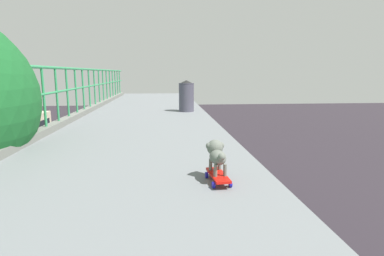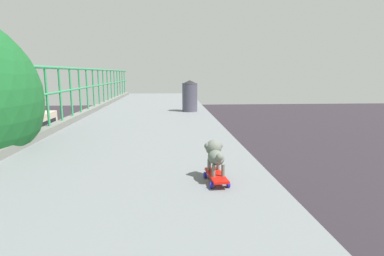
# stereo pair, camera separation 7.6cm
# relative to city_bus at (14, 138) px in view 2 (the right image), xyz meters

# --- Properties ---
(city_bus) EXTENTS (2.57, 10.17, 2.98)m
(city_bus) POSITION_rel_city_bus_xyz_m (0.00, 0.00, 0.00)
(city_bus) COLOR beige
(city_bus) RESTS_ON ground
(toy_skateboard) EXTENTS (0.22, 0.47, 0.09)m
(toy_skateboard) POSITION_rel_city_bus_xyz_m (11.28, -18.53, 3.38)
(toy_skateboard) COLOR red
(toy_skateboard) RESTS_ON overpass_deck
(small_dog) EXTENTS (0.20, 0.41, 0.32)m
(small_dog) POSITION_rel_city_bus_xyz_m (11.27, -18.45, 3.59)
(small_dog) COLOR #61665D
(small_dog) RESTS_ON toy_skateboard
(litter_bin) EXTENTS (0.43, 0.43, 0.88)m
(litter_bin) POSITION_rel_city_bus_xyz_m (11.37, -12.74, 3.76)
(litter_bin) COLOR #464453
(litter_bin) RESTS_ON overpass_deck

